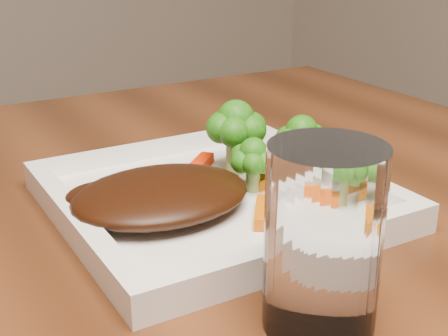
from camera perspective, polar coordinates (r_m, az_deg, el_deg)
plate at (r=0.56m, az=-0.88°, el=-3.14°), size 0.27×0.27×0.01m
steak at (r=0.53m, az=-5.77°, el=-2.45°), size 0.16×0.12×0.03m
broccoli_0 at (r=0.60m, az=1.08°, el=2.76°), size 0.09×0.09×0.07m
broccoli_1 at (r=0.60m, az=7.06°, el=2.15°), size 0.06×0.06×0.06m
broccoli_2 at (r=0.56m, az=7.08°, el=0.66°), size 0.06×0.06×0.06m
broccoli_3 at (r=0.56m, az=2.69°, el=0.86°), size 0.05×0.05×0.06m
carrot_1 at (r=0.58m, az=9.82°, el=-1.60°), size 0.05×0.03×0.01m
carrot_2 at (r=0.52m, az=3.64°, el=-4.06°), size 0.04×0.05×0.01m
carrot_3 at (r=0.64m, az=5.52°, el=0.96°), size 0.06×0.04×0.01m
carrot_4 at (r=0.62m, az=-2.21°, el=0.30°), size 0.05×0.04×0.01m
carrot_6 at (r=0.59m, az=4.30°, el=-0.78°), size 0.06×0.03×0.01m
drinking_glass at (r=0.38m, az=9.04°, el=-6.48°), size 0.08×0.08×0.12m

